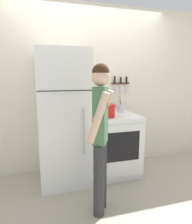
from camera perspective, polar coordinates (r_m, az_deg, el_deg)
ground_plane at (r=3.48m, az=-2.22°, el=-14.84°), size 14.00×14.00×0.00m
wall_back at (r=3.19m, az=-2.51°, el=6.63°), size 10.00×0.06×2.55m
refrigerator at (r=2.78m, az=-9.38°, el=-1.70°), size 0.67×0.74×1.81m
stove_range at (r=3.07m, az=4.92°, el=-9.02°), size 0.71×0.72×0.91m
dutch_oven_pot at (r=2.78m, az=2.81°, el=0.40°), size 0.31×0.27×0.20m
tea_kettle at (r=3.04m, az=1.38°, el=0.85°), size 0.26×0.21×0.24m
utensil_jar at (r=3.16m, az=6.96°, el=1.09°), size 0.11×0.11×0.27m
person at (r=2.08m, az=1.27°, el=-5.49°), size 0.36×0.39×1.60m
wall_knife_strip at (r=3.32m, az=7.05°, el=8.22°), size 0.31×0.03×0.29m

